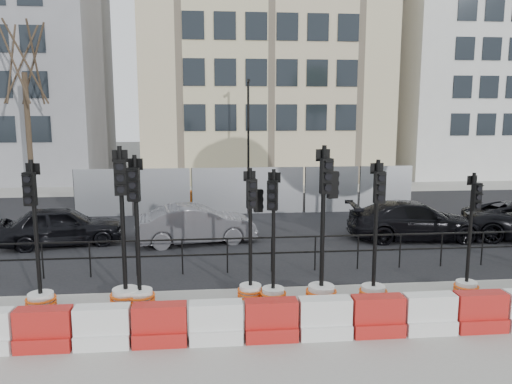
{
  "coord_description": "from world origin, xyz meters",
  "views": [
    {
      "loc": [
        -1.68,
        -11.76,
        4.37
      ],
      "look_at": [
        -0.25,
        3.0,
        1.94
      ],
      "focal_mm": 35.0,
      "sensor_mm": 36.0,
      "label": 1
    }
  ],
  "objects": [
    {
      "name": "traffic_signal_a",
      "position": [
        -5.39,
        -0.93,
        0.69
      ],
      "size": [
        0.66,
        0.66,
        3.35
      ],
      "rotation": [
        0.0,
        0.0,
        -0.17
      ],
      "color": "white",
      "rests_on": "ground"
    },
    {
      "name": "sidewalk_far",
      "position": [
        0.0,
        16.0,
        0.01
      ],
      "size": [
        40.0,
        4.0,
        0.02
      ],
      "primitive_type": "cube",
      "color": "gray",
      "rests_on": "ground"
    },
    {
      "name": "car_c",
      "position": [
        5.3,
        4.24,
        0.66
      ],
      "size": [
        2.41,
        4.76,
        1.31
      ],
      "primitive_type": "imported",
      "rotation": [
        0.0,
        0.0,
        1.51
      ],
      "color": "black",
      "rests_on": "ground"
    },
    {
      "name": "traffic_signal_e",
      "position": [
        -0.25,
        -1.02,
        0.64
      ],
      "size": [
        0.61,
        0.61,
        3.1
      ],
      "rotation": [
        0.0,
        0.0,
        -0.34
      ],
      "color": "white",
      "rests_on": "ground"
    },
    {
      "name": "traffic_signal_b",
      "position": [
        -3.54,
        -0.92,
        0.86
      ],
      "size": [
        0.71,
        0.71,
        3.62
      ],
      "rotation": [
        0.0,
        0.0,
        0.12
      ],
      "color": "white",
      "rests_on": "ground"
    },
    {
      "name": "barrier_row",
      "position": [
        0.0,
        -2.8,
        0.37
      ],
      "size": [
        14.65,
        0.5,
        0.8
      ],
      "color": "#B00E24",
      "rests_on": "ground"
    },
    {
      "name": "traffic_signal_c",
      "position": [
        -3.25,
        -0.95,
        0.71
      ],
      "size": [
        0.68,
        0.68,
        3.43
      ],
      "rotation": [
        0.0,
        0.0,
        -0.15
      ],
      "color": "white",
      "rests_on": "ground"
    },
    {
      "name": "traffic_signal_h",
      "position": [
        4.39,
        -0.98,
        0.61
      ],
      "size": [
        0.58,
        0.58,
        2.96
      ],
      "rotation": [
        0.0,
        0.0,
        0.27
      ],
      "color": "white",
      "rests_on": "ground"
    },
    {
      "name": "road",
      "position": [
        0.0,
        7.0,
        0.01
      ],
      "size": [
        40.0,
        14.0,
        0.03
      ],
      "primitive_type": "cube",
      "color": "black",
      "rests_on": "ground"
    },
    {
      "name": "building_cream",
      "position": [
        2.0,
        21.99,
        9.0
      ],
      "size": [
        15.0,
        10.06,
        18.0
      ],
      "color": "#C5AF90",
      "rests_on": "ground"
    },
    {
      "name": "car_b",
      "position": [
        -2.11,
        4.45,
        0.65
      ],
      "size": [
        2.74,
        4.4,
        1.29
      ],
      "primitive_type": "imported",
      "rotation": [
        0.0,
        0.0,
        1.75
      ],
      "color": "#4B4B50",
      "rests_on": "ground"
    },
    {
      "name": "building_white",
      "position": [
        17.0,
        21.99,
        8.0
      ],
      "size": [
        12.0,
        9.06,
        16.0
      ],
      "color": "silver",
      "rests_on": "ground"
    },
    {
      "name": "tree_bare_far",
      "position": [
        -11.0,
        15.5,
        6.65
      ],
      "size": [
        2.0,
        2.0,
        9.0
      ],
      "color": "#473828",
      "rests_on": "ground"
    },
    {
      "name": "ground",
      "position": [
        0.0,
        0.0,
        0.0
      ],
      "size": [
        120.0,
        120.0,
        0.0
      ],
      "primitive_type": "plane",
      "color": "#51514C",
      "rests_on": "ground"
    },
    {
      "name": "traffic_signal_f",
      "position": [
        0.86,
        -1.13,
        0.86
      ],
      "size": [
        0.71,
        0.71,
        3.62
      ],
      "rotation": [
        0.0,
        0.0,
        0.21
      ],
      "color": "white",
      "rests_on": "ground"
    },
    {
      "name": "kerb_railing",
      "position": [
        0.0,
        1.2,
        0.69
      ],
      "size": [
        18.0,
        0.04,
        1.0
      ],
      "color": "black",
      "rests_on": "ground"
    },
    {
      "name": "heras_fencing",
      "position": [
        0.57,
        9.86,
        0.65
      ],
      "size": [
        14.33,
        1.72,
        2.0
      ],
      "color": "#999CA2",
      "rests_on": "ground"
    },
    {
      "name": "lamp_post_far",
      "position": [
        0.5,
        14.98,
        3.22
      ],
      "size": [
        0.12,
        0.56,
        6.0
      ],
      "color": "black",
      "rests_on": "ground"
    },
    {
      "name": "traffic_signal_g",
      "position": [
        2.05,
        -1.17,
        0.68
      ],
      "size": [
        0.65,
        0.65,
        3.3
      ],
      "rotation": [
        0.0,
        0.0,
        0.08
      ],
      "color": "white",
      "rests_on": "ground"
    },
    {
      "name": "traffic_signal_d",
      "position": [
        -0.73,
        -0.77,
        0.74
      ],
      "size": [
        0.61,
        0.61,
        3.1
      ],
      "rotation": [
        0.0,
        0.0,
        0.22
      ],
      "color": "white",
      "rests_on": "ground"
    },
    {
      "name": "car_a",
      "position": [
        -6.45,
        4.64,
        0.65
      ],
      "size": [
        3.09,
        4.46,
        1.31
      ],
      "primitive_type": "imported",
      "rotation": [
        0.0,
        0.0,
        1.78
      ],
      "color": "black",
      "rests_on": "ground"
    },
    {
      "name": "sidewalk_near",
      "position": [
        0.0,
        -3.0,
        0.01
      ],
      "size": [
        40.0,
        6.0,
        0.02
      ],
      "primitive_type": "cube",
      "color": "gray",
      "rests_on": "ground"
    },
    {
      "name": "building_grey",
      "position": [
        -14.0,
        21.99,
        7.0
      ],
      "size": [
        11.0,
        9.06,
        14.0
      ],
      "color": "gray",
      "rests_on": "ground"
    }
  ]
}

